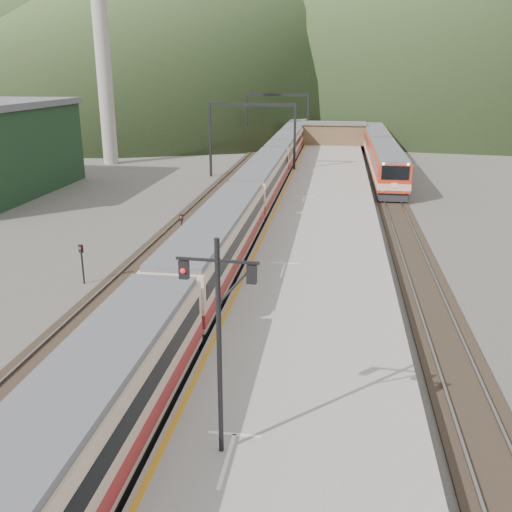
# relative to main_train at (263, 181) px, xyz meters

# --- Properties ---
(track_main) EXTENTS (2.60, 200.00, 0.23)m
(track_main) POSITION_rel_main_train_xyz_m (0.00, -2.54, -1.88)
(track_main) COLOR black
(track_main) RESTS_ON ground
(track_far) EXTENTS (2.60, 200.00, 0.23)m
(track_far) POSITION_rel_main_train_xyz_m (-5.00, -2.54, -1.88)
(track_far) COLOR black
(track_far) RESTS_ON ground
(track_second) EXTENTS (2.60, 200.00, 0.23)m
(track_second) POSITION_rel_main_train_xyz_m (11.50, -2.54, -1.88)
(track_second) COLOR black
(track_second) RESTS_ON ground
(platform) EXTENTS (8.00, 100.00, 1.00)m
(platform) POSITION_rel_main_train_xyz_m (5.60, -4.54, -1.45)
(platform) COLOR gray
(platform) RESTS_ON ground
(gantry_near) EXTENTS (9.55, 0.25, 8.00)m
(gantry_near) POSITION_rel_main_train_xyz_m (-2.85, 12.46, 3.64)
(gantry_near) COLOR black
(gantry_near) RESTS_ON ground
(gantry_far) EXTENTS (9.55, 0.25, 8.00)m
(gantry_far) POSITION_rel_main_train_xyz_m (-2.85, 37.46, 3.64)
(gantry_far) COLOR black
(gantry_far) RESTS_ON ground
(smokestack) EXTENTS (1.80, 1.80, 30.00)m
(smokestack) POSITION_rel_main_train_xyz_m (-22.00, 19.46, 13.05)
(smokestack) COLOR #9E998E
(smokestack) RESTS_ON ground
(station_shed) EXTENTS (9.40, 4.40, 3.10)m
(station_shed) POSITION_rel_main_train_xyz_m (5.60, 35.46, 0.62)
(station_shed) COLOR brown
(station_shed) RESTS_ON platform
(hill_a) EXTENTS (180.00, 180.00, 60.00)m
(hill_a) POSITION_rel_main_train_xyz_m (-40.00, 147.46, 28.05)
(hill_a) COLOR #354927
(hill_a) RESTS_ON ground
(hill_d) EXTENTS (200.00, 200.00, 55.00)m
(hill_d) POSITION_rel_main_train_xyz_m (-120.00, 197.46, 25.55)
(hill_d) COLOR #354927
(hill_d) RESTS_ON ground
(main_train) EXTENTS (2.81, 96.49, 3.43)m
(main_train) POSITION_rel_main_train_xyz_m (0.00, 0.00, 0.00)
(main_train) COLOR #D3AF92
(main_train) RESTS_ON track_main
(second_train) EXTENTS (2.88, 39.23, 3.52)m
(second_train) POSITION_rel_main_train_xyz_m (11.50, 20.54, 0.04)
(second_train) COLOR red
(second_train) RESTS_ON track_second
(signal_mast) EXTENTS (2.20, 0.29, 6.34)m
(signal_mast) POSITION_rel_main_train_xyz_m (3.57, -36.13, 2.95)
(signal_mast) COLOR black
(signal_mast) RESTS_ON platform
(short_signal_b) EXTENTS (0.22, 0.17, 2.27)m
(short_signal_b) POSITION_rel_main_train_xyz_m (-3.59, -14.11, -0.48)
(short_signal_b) COLOR black
(short_signal_b) RESTS_ON ground
(short_signal_c) EXTENTS (0.27, 0.24, 2.27)m
(short_signal_c) POSITION_rel_main_train_xyz_m (-7.23, -21.53, -0.48)
(short_signal_c) COLOR black
(short_signal_c) RESTS_ON ground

